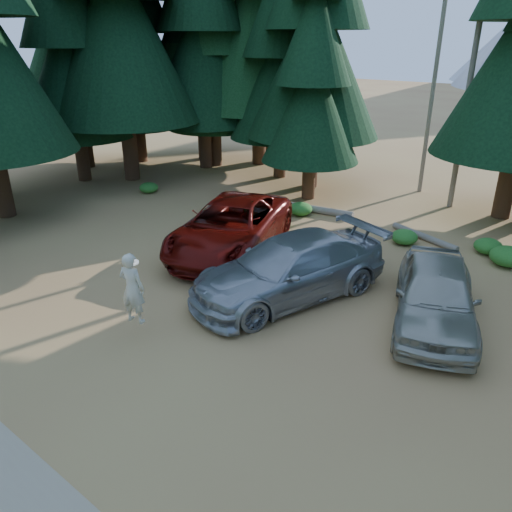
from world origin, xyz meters
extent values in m
plane|color=#9E6C43|center=(0.00, 0.00, 0.00)|extent=(160.00, 160.00, 0.00)
cylinder|color=#6D6257|center=(0.80, 14.50, 6.00)|extent=(0.24, 0.24, 12.00)
cylinder|color=#6D6257|center=(-1.20, 16.00, 5.00)|extent=(0.20, 0.20, 10.00)
imported|color=#5A0C07|center=(-3.55, 4.62, 0.90)|extent=(5.01, 7.09, 1.79)
imported|color=#A6A8AE|center=(0.02, 3.07, 0.88)|extent=(4.25, 6.52, 1.76)
imported|color=#B0AC9C|center=(3.85, 4.20, 0.85)|extent=(3.70, 5.37, 1.70)
imported|color=beige|center=(-1.78, -1.05, 1.34)|extent=(0.77, 0.61, 1.85)
cylinder|color=white|center=(-1.78, -1.00, 2.01)|extent=(0.36, 0.36, 0.04)
cylinder|color=#6D6257|center=(-3.91, 9.90, 0.15)|extent=(4.33, 1.05, 0.31)
cylinder|color=#6D6257|center=(1.42, 9.85, 0.12)|extent=(2.86, 1.21, 0.24)
ellipsoid|color=#217022|center=(-3.70, 7.49, 0.29)|extent=(1.05, 1.05, 0.58)
ellipsoid|color=#217022|center=(-6.64, 6.68, 0.19)|extent=(0.70, 0.70, 0.38)
ellipsoid|color=#217022|center=(-3.77, 9.35, 0.27)|extent=(0.99, 0.99, 0.54)
ellipsoid|color=#217022|center=(3.65, 10.00, 0.27)|extent=(0.96, 0.96, 0.53)
ellipsoid|color=#217022|center=(1.00, 9.03, 0.26)|extent=(0.95, 0.95, 0.52)
ellipsoid|color=#217022|center=(4.44, 9.35, 0.32)|extent=(1.16, 1.16, 0.64)
ellipsoid|color=#217022|center=(-11.43, 7.53, 0.25)|extent=(0.90, 0.90, 0.50)
camera|label=1|loc=(7.31, -7.61, 6.94)|focal=35.00mm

